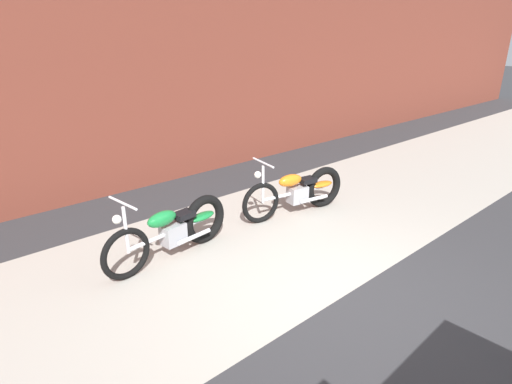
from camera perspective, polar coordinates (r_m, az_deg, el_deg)
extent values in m
plane|color=#2D2D30|center=(5.13, 11.55, -14.00)|extent=(80.00, 80.00, 0.00)
cube|color=#9E998E|center=(6.15, -1.46, -7.14)|extent=(36.00, 3.50, 0.01)
cube|color=brown|center=(8.38, -17.96, 20.20)|extent=(36.00, 0.50, 5.85)
torus|color=black|center=(5.46, -17.35, -8.08)|extent=(0.68, 0.16, 0.68)
torus|color=black|center=(6.11, -7.03, -3.71)|extent=(0.74, 0.22, 0.73)
cylinder|color=silver|center=(5.75, -11.90, -5.55)|extent=(1.23, 0.21, 0.06)
cube|color=#99999E|center=(5.81, -11.24, -5.65)|extent=(0.35, 0.26, 0.28)
ellipsoid|color=#197A38|center=(5.60, -12.73, -3.61)|extent=(0.46, 0.24, 0.20)
ellipsoid|color=#197A38|center=(6.06, -7.41, -3.34)|extent=(0.46, 0.23, 0.10)
cube|color=black|center=(5.82, -9.84, -3.08)|extent=(0.30, 0.23, 0.08)
cylinder|color=silver|center=(5.34, -17.35, -5.02)|extent=(0.05, 0.05, 0.62)
cylinder|color=silver|center=(5.19, -17.77, -1.44)|extent=(0.10, 0.58, 0.03)
sphere|color=white|center=(5.22, -18.48, -3.58)|extent=(0.11, 0.11, 0.11)
cylinder|color=silver|center=(5.87, -8.42, -6.04)|extent=(0.55, 0.13, 0.06)
torus|color=black|center=(6.70, 0.66, -1.51)|extent=(0.68, 0.20, 0.68)
torus|color=black|center=(7.41, 9.23, 0.68)|extent=(0.74, 0.25, 0.73)
cylinder|color=silver|center=(7.02, 5.17, -0.15)|extent=(1.23, 0.27, 0.06)
cube|color=#99999E|center=(7.08, 5.68, -0.33)|extent=(0.35, 0.27, 0.28)
ellipsoid|color=orange|center=(6.89, 4.70, 1.58)|extent=(0.47, 0.26, 0.20)
ellipsoid|color=orange|center=(7.36, 8.96, 1.05)|extent=(0.46, 0.25, 0.10)
cube|color=black|center=(7.12, 7.04, 1.62)|extent=(0.31, 0.25, 0.08)
cylinder|color=silver|center=(6.60, 0.96, 1.04)|extent=(0.05, 0.05, 0.62)
cylinder|color=silver|center=(6.49, 0.98, 4.03)|extent=(0.13, 0.58, 0.03)
sphere|color=white|center=(6.49, 0.23, 2.38)|extent=(0.11, 0.11, 0.11)
cylinder|color=silver|center=(7.14, 7.92, -0.94)|extent=(0.55, 0.15, 0.06)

